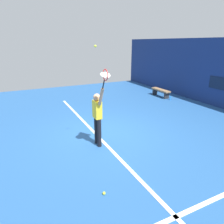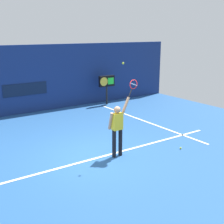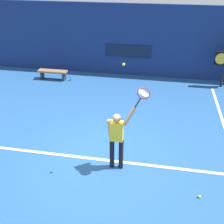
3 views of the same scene
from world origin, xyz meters
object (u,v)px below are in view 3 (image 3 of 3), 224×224
object	(u,v)px
tennis_racket	(143,94)
tennis_ball	(124,64)
court_bench	(53,73)
water_bottle	(71,78)
tennis_player	(117,137)
spare_ball	(199,197)

from	to	relation	value
tennis_racket	tennis_ball	bearing A→B (deg)	-171.35
court_bench	water_bottle	size ratio (longest dim) A/B	5.83
tennis_player	tennis_ball	world-z (taller)	tennis_ball
tennis_racket	tennis_player	bearing A→B (deg)	179.61
tennis_ball	tennis_racket	bearing A→B (deg)	8.65
tennis_player	water_bottle	world-z (taller)	tennis_player
tennis_ball	court_bench	bearing A→B (deg)	125.87
tennis_ball	spare_ball	distance (m)	3.69
tennis_player	tennis_ball	size ratio (longest dim) A/B	28.72
tennis_racket	court_bench	world-z (taller)	tennis_racket
tennis_racket	court_bench	size ratio (longest dim) A/B	0.44
water_bottle	tennis_racket	bearing A→B (deg)	-56.68
water_bottle	spare_ball	bearing A→B (deg)	-50.59
tennis_ball	spare_ball	xyz separation A→B (m)	(2.03, -0.68, -3.01)
tennis_player	spare_ball	size ratio (longest dim) A/B	28.72
tennis_racket	tennis_ball	world-z (taller)	tennis_ball
court_bench	water_bottle	world-z (taller)	court_bench
tennis_ball	water_bottle	world-z (taller)	tennis_ball
court_bench	spare_ball	world-z (taller)	court_bench
tennis_ball	tennis_player	bearing A→B (deg)	153.46
tennis_ball	water_bottle	distance (m)	7.31
tennis_player	spare_ball	bearing A→B (deg)	-19.19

